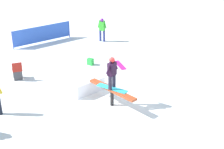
{
  "coord_description": "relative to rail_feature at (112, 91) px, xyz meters",
  "views": [
    {
      "loc": [
        10.02,
        -4.21,
        6.12
      ],
      "look_at": [
        0.0,
        0.0,
        1.33
      ],
      "focal_mm": 50.0,
      "sensor_mm": 36.0,
      "label": 1
    }
  ],
  "objects": [
    {
      "name": "ground_plane",
      "position": [
        0.0,
        0.0,
        -0.62
      ],
      "size": [
        60.0,
        60.0,
        0.0
      ],
      "primitive_type": "plane",
      "color": "white"
    },
    {
      "name": "rail_feature",
      "position": [
        0.0,
        0.0,
        0.0
      ],
      "size": [
        2.39,
        1.1,
        0.73
      ],
      "rotation": [
        0.0,
        0.0,
        0.35
      ],
      "color": "black",
      "rests_on": "ground"
    },
    {
      "name": "snow_kicker_ramp",
      "position": [
        -2.03,
        -0.74,
        -0.33
      ],
      "size": [
        2.2,
        2.02,
        0.58
      ],
      "primitive_type": "cube",
      "rotation": [
        0.0,
        0.0,
        0.35
      ],
      "color": "white",
      "rests_on": "ground"
    },
    {
      "name": "main_rider_on_rail",
      "position": [
        0.0,
        0.0,
        0.76
      ],
      "size": [
        1.26,
        0.96,
        1.31
      ],
      "rotation": [
        0.0,
        0.0,
        0.58
      ],
      "color": "#2BBDCF",
      "rests_on": "rail_feature"
    },
    {
      "name": "bystander_green",
      "position": [
        -7.95,
        2.66,
        0.21
      ],
      "size": [
        0.52,
        0.48,
        1.49
      ],
      "rotation": [
        0.0,
        0.0,
        0.74
      ],
      "color": "navy",
      "rests_on": "ground"
    },
    {
      "name": "loose_snowboard_magenta",
      "position": [
        -3.75,
        2.02,
        -0.61
      ],
      "size": [
        1.29,
        0.38,
        0.02
      ],
      "primitive_type": "cube",
      "rotation": [
        0.0,
        0.0,
        3.06
      ],
      "color": "#C61D8E",
      "rests_on": "ground"
    },
    {
      "name": "folding_chair",
      "position": [
        -4.0,
        -3.11,
        -0.21
      ],
      "size": [
        0.44,
        0.44,
        0.88
      ],
      "rotation": [
        0.0,
        0.0,
        4.7
      ],
      "color": "#3F3F44",
      "rests_on": "ground"
    },
    {
      "name": "backpack_on_snow",
      "position": [
        -4.41,
        0.62,
        -0.45
      ],
      "size": [
        0.37,
        0.35,
        0.34
      ],
      "primitive_type": "cube",
      "rotation": [
        0.0,
        0.0,
        3.76
      ],
      "color": "green",
      "rests_on": "ground"
    },
    {
      "name": "safety_fence",
      "position": [
        -9.07,
        -0.92,
        -0.03
      ],
      "size": [
        1.2,
        3.81,
        1.1
      ],
      "rotation": [
        0.0,
        0.0,
        5.01
      ],
      "color": "blue",
      "rests_on": "ground"
    }
  ]
}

